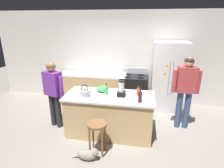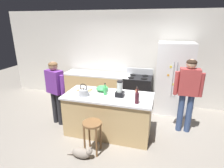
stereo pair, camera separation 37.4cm
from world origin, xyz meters
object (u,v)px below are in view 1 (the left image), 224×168
(kitchen_island, at_px, (110,114))
(person_by_sink_right, at_px, (186,87))
(cat, at_px, (88,155))
(bottle_wine, at_px, (140,97))
(tea_kettle, at_px, (85,93))
(bar_stool, at_px, (97,130))
(stove_range, at_px, (134,91))
(cutting_board, at_px, (85,91))
(blender_appliance, at_px, (121,90))
(chef_knife, at_px, (85,90))
(bottle_soda, at_px, (106,91))
(mixing_bowl, at_px, (102,89))
(refrigerator, at_px, (169,77))
(bottle_cooking_sauce, at_px, (138,92))
(person_by_island_left, at_px, (53,89))

(kitchen_island, bearing_deg, person_by_sink_right, 18.33)
(cat, distance_m, bottle_wine, 1.43)
(kitchen_island, bearing_deg, cat, -103.82)
(tea_kettle, bearing_deg, bar_stool, -54.09)
(stove_range, height_order, cutting_board, stove_range)
(cutting_board, bearing_deg, blender_appliance, -8.77)
(cat, bearing_deg, chef_knife, 108.15)
(bottle_soda, relative_size, cutting_board, 0.85)
(bottle_soda, distance_m, chef_knife, 0.52)
(stove_range, bearing_deg, bottle_wine, -82.88)
(kitchen_island, bearing_deg, mixing_bowl, 134.77)
(refrigerator, bearing_deg, mixing_bowl, -140.08)
(chef_knife, bearing_deg, tea_kettle, -79.61)
(kitchen_island, height_order, mixing_bowl, mixing_bowl)
(person_by_sink_right, xyz_separation_m, chef_knife, (-2.19, -0.41, -0.08))
(stove_range, height_order, bottle_soda, bottle_soda)
(bottle_wine, distance_m, cutting_board, 1.29)
(bar_stool, distance_m, bottle_cooking_sauce, 1.17)
(stove_range, height_order, mixing_bowl, stove_range)
(bottle_wine, bearing_deg, bottle_cooking_sauce, 98.73)
(stove_range, xyz_separation_m, person_by_island_left, (-1.73, -1.46, 0.46))
(person_by_island_left, relative_size, bottle_wine, 4.88)
(person_by_sink_right, height_order, bottle_wine, person_by_sink_right)
(refrigerator, relative_size, bottle_soda, 7.39)
(blender_appliance, height_order, tea_kettle, blender_appliance)
(person_by_island_left, relative_size, bar_stool, 2.42)
(bottle_soda, xyz_separation_m, bottle_cooking_sauce, (0.66, 0.10, -0.02))
(bottle_cooking_sauce, height_order, tea_kettle, tea_kettle)
(cutting_board, bearing_deg, kitchen_island, -12.46)
(refrigerator, relative_size, cat, 3.65)
(mixing_bowl, bearing_deg, stove_range, 65.00)
(tea_kettle, bearing_deg, refrigerator, 42.36)
(kitchen_island, bearing_deg, bar_stool, -97.77)
(kitchen_island, xyz_separation_m, person_by_island_left, (-1.31, 0.07, 0.47))
(cat, bearing_deg, bottle_wine, 37.98)
(person_by_island_left, height_order, bottle_soda, person_by_island_left)
(cutting_board, bearing_deg, bottle_cooking_sauce, -0.98)
(kitchen_island, relative_size, chef_knife, 8.52)
(stove_range, distance_m, cutting_board, 1.78)
(cat, bearing_deg, person_by_sink_right, 38.27)
(refrigerator, distance_m, cutting_board, 2.38)
(tea_kettle, relative_size, cutting_board, 0.92)
(kitchen_island, height_order, refrigerator, refrigerator)
(person_by_sink_right, relative_size, chef_knife, 7.57)
(blender_appliance, height_order, cutting_board, blender_appliance)
(cat, xyz_separation_m, cutting_board, (-0.36, 1.05, 0.81))
(mixing_bowl, distance_m, tea_kettle, 0.47)
(chef_knife, bearing_deg, bottle_cooking_sauce, -7.58)
(cutting_board, bearing_deg, bottle_wine, -16.81)
(person_by_sink_right, height_order, cutting_board, person_by_sink_right)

